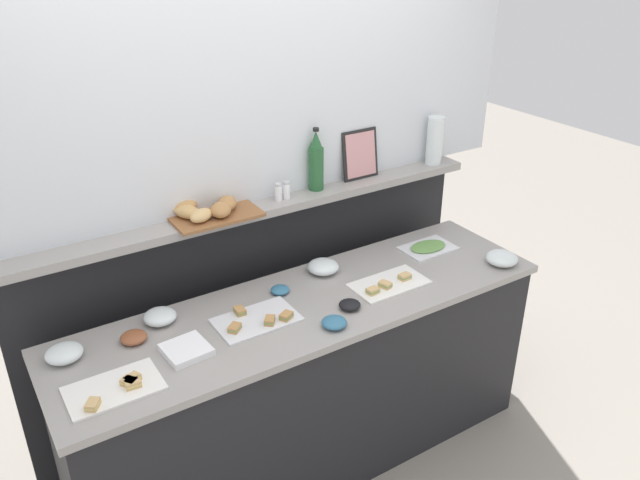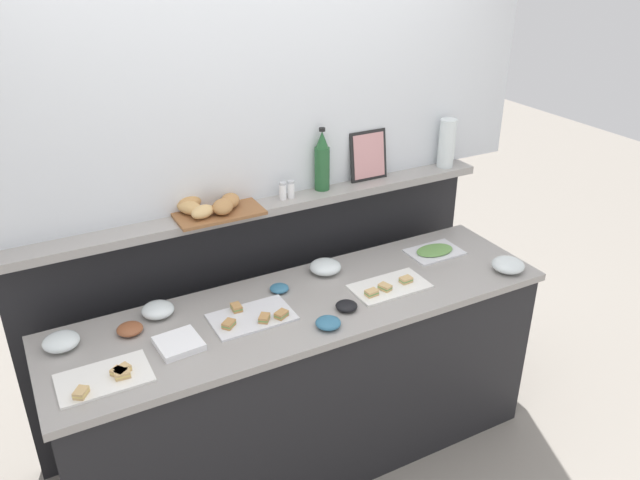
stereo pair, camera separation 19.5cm
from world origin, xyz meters
name	(u,v)px [view 2 (the right image)]	position (x,y,z in m)	size (l,w,h in m)	color
ground_plane	(261,387)	(0.00, 0.60, 0.00)	(12.00, 12.00, 0.00)	gray
buffet_counter	(306,383)	(0.00, 0.00, 0.46)	(2.30, 0.64, 0.91)	black
back_ledge_unit	(263,301)	(0.00, 0.50, 0.65)	(2.43, 0.22, 1.24)	black
upper_wall_panel	(250,54)	(0.00, 0.52, 1.92)	(3.03, 0.08, 1.36)	silver
sandwich_platter_side	(252,316)	(-0.26, 0.00, 0.92)	(0.35, 0.22, 0.04)	silver
sandwich_platter_front	(389,286)	(0.40, -0.07, 0.92)	(0.36, 0.20, 0.04)	white
sandwich_platter_rear	(106,378)	(-0.90, -0.13, 0.92)	(0.34, 0.21, 0.04)	white
cold_cuts_platter	(434,251)	(0.81, 0.11, 0.92)	(0.28, 0.19, 0.02)	silver
glass_bowl_large	(158,310)	(-0.61, 0.21, 0.94)	(0.14, 0.14, 0.06)	silver
glass_bowl_medium	(61,342)	(-1.01, 0.16, 0.94)	(0.15, 0.15, 0.06)	silver
glass_bowl_small	(325,267)	(0.21, 0.20, 0.94)	(0.15, 0.15, 0.06)	silver
glass_bowl_extra	(508,265)	(1.01, -0.20, 0.94)	(0.16, 0.16, 0.06)	silver
condiment_bowl_teal	(346,306)	(0.14, -0.13, 0.93)	(0.10, 0.10, 0.03)	black
condiment_bowl_cream	(130,329)	(-0.75, 0.14, 0.93)	(0.11, 0.11, 0.04)	brown
condiment_bowl_red	(279,288)	(-0.06, 0.15, 0.93)	(0.09, 0.09, 0.03)	teal
condiment_bowl_dark	(327,323)	(0.00, -0.21, 0.93)	(0.11, 0.11, 0.04)	teal
napkin_stack	(179,344)	(-0.60, -0.05, 0.93)	(0.17, 0.17, 0.03)	white
wine_bottle_green	(322,162)	(0.32, 0.45, 1.39)	(0.08, 0.08, 0.32)	#23562D
salt_shaker	(283,191)	(0.10, 0.42, 1.29)	(0.03, 0.03, 0.09)	white
pepper_shaker	(291,189)	(0.14, 0.42, 1.29)	(0.03, 0.03, 0.09)	white
bread_basket	(210,207)	(-0.27, 0.42, 1.28)	(0.40, 0.28, 0.08)	brown
framed_picture	(368,156)	(0.60, 0.46, 1.37)	(0.21, 0.05, 0.26)	black
water_carafe	(447,143)	(1.08, 0.42, 1.38)	(0.09, 0.09, 0.26)	silver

